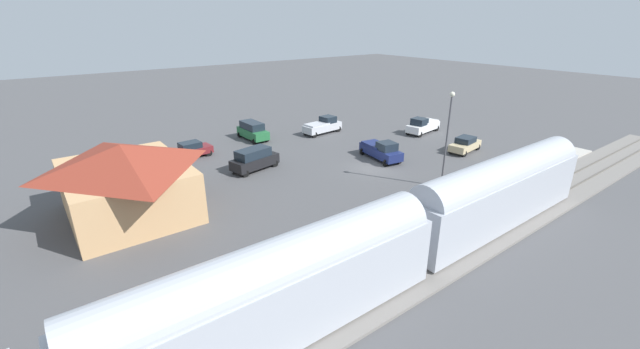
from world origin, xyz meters
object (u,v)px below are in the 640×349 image
at_px(pickup_silver, 323,126).
at_px(sedan_maroon, 191,150).
at_px(pickup_navy, 381,150).
at_px(pedestrian_on_platform, 433,202).
at_px(sedan_tan, 465,144).
at_px(pickup_white, 423,125).
at_px(suv_green, 253,130).
at_px(suv_black, 254,159).
at_px(light_pole_near_platform, 448,130).
at_px(station_building, 126,179).
at_px(pedestrian_waiting_far, 519,168).

height_order(pickup_silver, sedan_maroon, pickup_silver).
xyz_separation_m(pickup_silver, pickup_navy, (-12.07, 1.36, 0.00)).
bearing_deg(pedestrian_on_platform, sedan_maroon, 21.10).
bearing_deg(sedan_tan, pickup_white, -16.99).
height_order(suv_green, suv_black, same).
bearing_deg(pickup_white, pickup_navy, 109.31).
height_order(sedan_tan, light_pole_near_platform, light_pole_near_platform).
height_order(station_building, pickup_navy, station_building).
height_order(pickup_white, suv_black, suv_black).
xyz_separation_m(sedan_tan, light_pole_near_platform, (-4.65, 10.40, 4.42)).
bearing_deg(sedan_maroon, suv_black, -153.61).
xyz_separation_m(pedestrian_on_platform, suv_green, (26.97, 0.85, -0.13)).
distance_m(pickup_white, sedan_tan, 8.45).
relative_size(pedestrian_on_platform, suv_green, 0.35).
bearing_deg(sedan_tan, pickup_navy, 67.55).
xyz_separation_m(pedestrian_on_platform, pickup_white, (16.07, -18.47, -0.25)).
distance_m(pedestrian_waiting_far, pickup_white, 17.27).
bearing_deg(pickup_white, suv_black, 87.16).
bearing_deg(pickup_navy, pedestrian_on_platform, 151.15).
relative_size(pedestrian_on_platform, sedan_tan, 0.36).
bearing_deg(pedestrian_on_platform, station_building, 51.15).
bearing_deg(sedan_maroon, pedestrian_on_platform, -158.90).
height_order(station_building, pedestrian_on_platform, station_building).
bearing_deg(sedan_maroon, station_building, 140.45).
height_order(pedestrian_on_platform, light_pole_near_platform, light_pole_near_platform).
relative_size(pickup_white, suv_black, 1.09).
bearing_deg(pedestrian_on_platform, sedan_tan, -63.47).
xyz_separation_m(pedestrian_on_platform, pickup_navy, (11.89, -6.55, -0.25)).
bearing_deg(sedan_maroon, suv_green, -76.09).
distance_m(suv_black, light_pole_near_platform, 18.50).
xyz_separation_m(sedan_maroon, sedan_tan, (-16.82, -25.57, 0.00)).
height_order(pedestrian_waiting_far, pickup_silver, pickup_silver).
relative_size(suv_green, sedan_maroon, 1.07).
distance_m(pedestrian_waiting_far, sedan_maroon, 33.19).
xyz_separation_m(suv_black, light_pole_near_platform, (-13.94, -11.44, 4.15)).
distance_m(pickup_white, sedan_maroon, 29.37).
bearing_deg(pickup_navy, sedan_tan, -112.45).
distance_m(station_building, pickup_white, 36.60).
distance_m(pedestrian_on_platform, pickup_navy, 13.58).
relative_size(station_building, pickup_white, 1.95).
bearing_deg(suv_black, light_pole_near_platform, -140.64).
relative_size(pickup_white, sedan_tan, 1.19).
distance_m(pickup_navy, sedan_tan, 10.23).
bearing_deg(sedan_tan, sedan_maroon, 56.67).
xyz_separation_m(pickup_navy, suv_black, (5.38, 12.39, 0.12)).
height_order(sedan_maroon, light_pole_near_platform, light_pole_near_platform).
bearing_deg(suv_black, pedestrian_waiting_far, -133.63).
relative_size(pickup_silver, pickup_white, 0.99).
height_order(suv_green, pickup_silver, suv_green).
xyz_separation_m(station_building, pickup_white, (1.53, -36.52, -1.87)).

